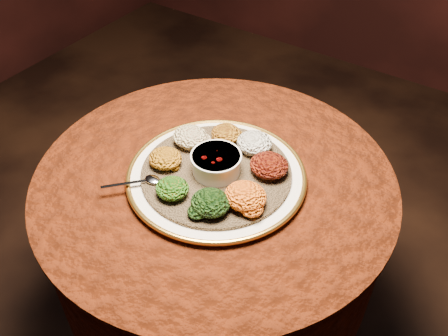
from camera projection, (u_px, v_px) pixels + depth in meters
The scene contains 13 objects.
table at pixel (215, 221), 1.44m from camera, with size 0.96×0.96×0.73m.
platter at pixel (216, 176), 1.30m from camera, with size 0.57×0.57×0.02m.
injera at pixel (216, 173), 1.29m from camera, with size 0.39×0.39×0.01m, color brown.
stew_bowl at pixel (216, 162), 1.27m from camera, with size 0.13×0.13×0.05m.
spoon at pixel (148, 180), 1.25m from camera, with size 0.11×0.11×0.01m.
portion_ayib at pixel (255, 143), 1.34m from camera, with size 0.10×0.09×0.05m, color silver.
portion_kitfo at pixel (269, 165), 1.27m from camera, with size 0.10×0.10×0.05m, color black.
portion_tikil at pixel (245, 196), 1.19m from camera, with size 0.10×0.10×0.05m, color #C58110.
portion_gomen at pixel (211, 203), 1.17m from camera, with size 0.10×0.09×0.05m, color black.
portion_mixveg at pixel (172, 188), 1.21m from camera, with size 0.08×0.08×0.04m, color #AD4A0B.
portion_kik at pixel (165, 158), 1.29m from camera, with size 0.09×0.08×0.04m, color #9F5B0E.
portion_timatim at pixel (190, 137), 1.36m from camera, with size 0.10×0.09×0.05m, color maroon.
portion_shiro at pixel (226, 133), 1.37m from camera, with size 0.08×0.08×0.04m, color #976012.
Camera 1 is at (0.56, -0.79, 1.63)m, focal length 40.00 mm.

